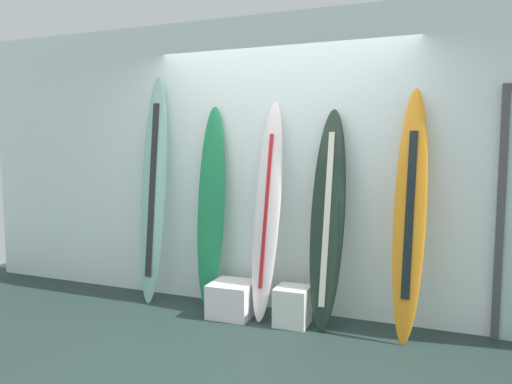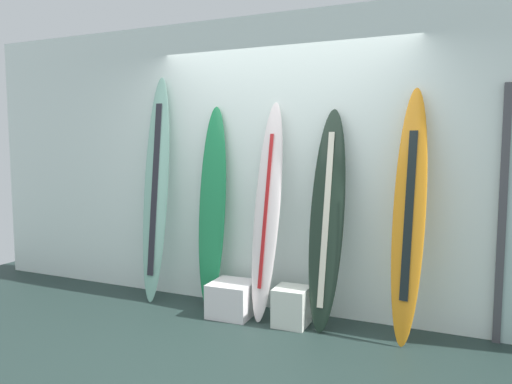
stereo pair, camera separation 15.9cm
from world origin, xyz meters
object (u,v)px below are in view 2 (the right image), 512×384
surfboard_seafoam (156,189)px  surfboard_sunset (409,215)px  surfboard_emerald (212,207)px  surfboard_charcoal (327,220)px  display_block_center (232,299)px  display_block_left (291,306)px  surfboard_ivory (267,212)px

surfboard_seafoam → surfboard_sunset: surfboard_seafoam is taller
surfboard_emerald → surfboard_charcoal: surfboard_emerald is taller
surfboard_emerald → display_block_center: size_ratio=4.87×
display_block_center → display_block_left: bearing=-1.0°
surfboard_ivory → display_block_left: bearing=-21.1°
surfboard_seafoam → surfboard_ivory: 1.25m
surfboard_seafoam → surfboard_ivory: surfboard_seafoam is taller
surfboard_charcoal → surfboard_sunset: 0.69m
surfboard_emerald → surfboard_sunset: 1.86m
surfboard_charcoal → surfboard_sunset: size_ratio=0.93×
display_block_center → surfboard_emerald: bearing=148.8°
surfboard_ivory → display_block_center: bearing=-162.4°
surfboard_charcoal → display_block_left: surfboard_charcoal is taller
surfboard_charcoal → surfboard_ivory: bearing=179.4°
surfboard_sunset → display_block_center: bearing=-177.0°
display_block_left → display_block_center: 0.59m
surfboard_seafoam → display_block_left: bearing=-5.4°
surfboard_emerald → surfboard_sunset: size_ratio=0.95×
surfboard_seafoam → surfboard_charcoal: bearing=-1.3°
surfboard_emerald → surfboard_sunset: (1.86, -0.11, 0.05)m
surfboard_emerald → surfboard_charcoal: bearing=-4.6°
surfboard_seafoam → surfboard_sunset: 2.48m
surfboard_charcoal → surfboard_sunset: surfboard_sunset is taller
surfboard_ivory → surfboard_sunset: surfboard_sunset is taller
surfboard_emerald → display_block_center: surfboard_emerald is taller
surfboard_charcoal → display_block_center: 1.18m
surfboard_emerald → surfboard_sunset: surfboard_sunset is taller
surfboard_ivory → surfboard_sunset: size_ratio=0.96×
surfboard_seafoam → display_block_left: size_ratio=6.71×
surfboard_ivory → surfboard_sunset: bearing=-0.7°
surfboard_emerald → display_block_left: 1.23m
surfboard_ivory → display_block_center: 0.88m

